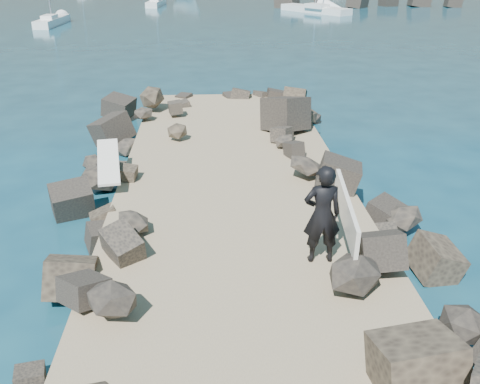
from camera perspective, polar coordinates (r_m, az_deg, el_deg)
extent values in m
plane|color=#0F384C|center=(12.76, -0.27, -4.29)|extent=(800.00, 800.00, 0.00)
cube|color=#8C7759|center=(10.88, 0.31, -7.95)|extent=(6.00, 26.00, 0.60)
cube|color=black|center=(11.42, -14.61, -5.97)|extent=(2.60, 22.00, 1.00)
cube|color=black|center=(11.73, 14.50, -5.12)|extent=(2.60, 22.00, 1.00)
cube|color=white|center=(14.26, -13.83, 2.75)|extent=(0.88, 2.20, 0.07)
imported|color=black|center=(10.17, 8.76, -2.40)|extent=(0.73, 0.49, 1.98)
cube|color=silver|center=(10.24, 11.24, -2.04)|extent=(0.27, 2.45, 0.77)
cube|color=white|center=(61.53, 8.03, 18.66)|extent=(6.71, 8.18, 0.80)
cube|color=white|center=(60.66, 8.21, 19.05)|extent=(2.57, 2.80, 0.44)
cube|color=white|center=(69.17, -8.93, 19.22)|extent=(2.05, 6.40, 0.80)
cube|color=white|center=(68.38, -9.02, 19.58)|extent=(1.19, 1.86, 0.44)
cube|color=white|center=(52.95, -19.39, 16.70)|extent=(1.81, 6.32, 0.80)
cube|color=white|center=(52.18, -19.68, 17.12)|extent=(1.12, 1.81, 0.44)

